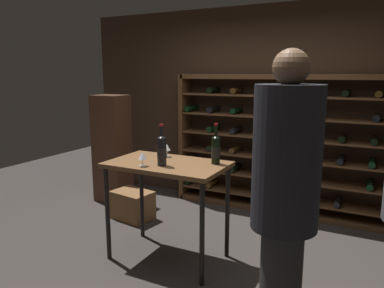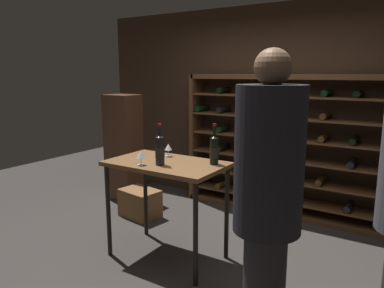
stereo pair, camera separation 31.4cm
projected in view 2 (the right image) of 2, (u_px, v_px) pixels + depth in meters
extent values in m
plane|color=#383330|center=(195.00, 264.00, 3.51)|extent=(9.87, 9.87, 0.00)
cube|color=#3D2B1E|center=(272.00, 109.00, 4.86)|extent=(5.35, 0.10, 2.67)
cube|color=brown|center=(197.00, 137.00, 5.32)|extent=(0.06, 0.32, 1.78)
cube|color=brown|center=(299.00, 77.00, 4.40)|extent=(2.89, 0.32, 0.06)
cube|color=brown|center=(292.00, 213.00, 4.73)|extent=(2.89, 0.32, 0.06)
cube|color=brown|center=(292.00, 200.00, 4.70)|extent=(2.81, 0.32, 0.02)
cylinder|color=black|center=(202.00, 180.00, 5.39)|extent=(0.08, 0.30, 0.08)
cylinder|color=#4C3314|center=(223.00, 184.00, 5.22)|extent=(0.08, 0.30, 0.08)
cylinder|color=black|center=(293.00, 196.00, 4.69)|extent=(0.08, 0.30, 0.08)
cylinder|color=black|center=(349.00, 206.00, 4.33)|extent=(0.08, 0.30, 0.08)
cube|color=brown|center=(293.00, 180.00, 4.65)|extent=(2.81, 0.32, 0.02)
cylinder|color=black|center=(202.00, 163.00, 5.34)|extent=(0.08, 0.30, 0.08)
cylinder|color=#4C3314|center=(223.00, 166.00, 5.17)|extent=(0.08, 0.30, 0.08)
cylinder|color=black|center=(245.00, 169.00, 4.99)|extent=(0.08, 0.30, 0.08)
cylinder|color=black|center=(268.00, 172.00, 4.81)|extent=(0.08, 0.30, 0.08)
cylinder|color=#4C3314|center=(294.00, 176.00, 4.64)|extent=(0.08, 0.30, 0.08)
cylinder|color=#4C3314|center=(321.00, 180.00, 4.46)|extent=(0.08, 0.30, 0.08)
cylinder|color=black|center=(383.00, 190.00, 4.10)|extent=(0.08, 0.30, 0.08)
cube|color=brown|center=(295.00, 160.00, 4.60)|extent=(2.81, 0.32, 0.02)
cylinder|color=black|center=(223.00, 147.00, 5.12)|extent=(0.08, 0.30, 0.08)
cylinder|color=#4C3314|center=(245.00, 150.00, 4.94)|extent=(0.08, 0.30, 0.08)
cylinder|color=black|center=(295.00, 156.00, 4.59)|extent=(0.08, 0.30, 0.08)
cylinder|color=black|center=(352.00, 163.00, 4.23)|extent=(0.08, 0.30, 0.08)
cube|color=brown|center=(296.00, 140.00, 4.55)|extent=(2.81, 0.32, 0.02)
cylinder|color=black|center=(223.00, 129.00, 5.07)|extent=(0.08, 0.30, 0.08)
cylinder|color=black|center=(246.00, 131.00, 4.89)|extent=(0.08, 0.30, 0.08)
cylinder|color=black|center=(270.00, 133.00, 4.71)|extent=(0.08, 0.30, 0.08)
cylinder|color=black|center=(296.00, 135.00, 4.54)|extent=(0.08, 0.30, 0.08)
cylinder|color=#4C3314|center=(324.00, 138.00, 4.36)|extent=(0.08, 0.30, 0.08)
cylinder|color=black|center=(354.00, 140.00, 4.18)|extent=(0.08, 0.30, 0.08)
cube|color=brown|center=(297.00, 118.00, 4.50)|extent=(2.81, 0.32, 0.02)
cylinder|color=black|center=(203.00, 108.00, 5.19)|extent=(0.08, 0.30, 0.08)
cylinder|color=black|center=(224.00, 110.00, 5.02)|extent=(0.08, 0.30, 0.08)
cylinder|color=black|center=(246.00, 111.00, 4.84)|extent=(0.08, 0.30, 0.08)
cylinder|color=#4C3314|center=(271.00, 112.00, 4.66)|extent=(0.08, 0.30, 0.08)
cylinder|color=#4C3314|center=(325.00, 116.00, 4.31)|extent=(0.08, 0.30, 0.08)
cube|color=brown|center=(298.00, 97.00, 4.45)|extent=(2.81, 0.32, 0.02)
cylinder|color=black|center=(224.00, 90.00, 4.97)|extent=(0.08, 0.30, 0.08)
cylinder|color=#4C3314|center=(247.00, 91.00, 4.79)|extent=(0.08, 0.30, 0.08)
cylinder|color=#4C3314|center=(272.00, 91.00, 4.61)|extent=(0.08, 0.30, 0.08)
cylinder|color=black|center=(327.00, 93.00, 4.26)|extent=(0.08, 0.30, 0.08)
cylinder|color=black|center=(358.00, 94.00, 4.08)|extent=(0.08, 0.30, 0.08)
cube|color=brown|center=(166.00, 164.00, 3.49)|extent=(1.11, 0.67, 0.04)
cylinder|color=black|center=(108.00, 211.00, 3.61)|extent=(0.04, 0.04, 0.93)
cylinder|color=black|center=(196.00, 235.00, 3.08)|extent=(0.04, 0.04, 0.93)
cylinder|color=black|center=(146.00, 195.00, 4.08)|extent=(0.04, 0.04, 0.93)
cylinder|color=black|center=(227.00, 213.00, 3.55)|extent=(0.04, 0.04, 0.93)
cylinder|color=black|center=(269.00, 160.00, 2.21)|extent=(0.42, 0.42, 0.90)
sphere|color=brown|center=(273.00, 67.00, 2.11)|extent=(0.22, 0.22, 0.22)
cube|color=brown|center=(140.00, 203.00, 4.65)|extent=(0.53, 0.41, 0.35)
cube|color=#4C2D1E|center=(124.00, 147.00, 5.26)|extent=(0.44, 0.36, 1.50)
cylinder|color=black|center=(214.00, 151.00, 3.38)|extent=(0.08, 0.08, 0.25)
cone|color=black|center=(214.00, 137.00, 3.35)|extent=(0.08, 0.08, 0.03)
cylinder|color=black|center=(214.00, 131.00, 3.34)|extent=(0.03, 0.03, 0.09)
cylinder|color=maroon|center=(215.00, 125.00, 3.33)|extent=(0.03, 0.03, 0.02)
cylinder|color=black|center=(214.00, 153.00, 3.38)|extent=(0.08, 0.08, 0.09)
cylinder|color=black|center=(160.00, 151.00, 3.35)|extent=(0.08, 0.08, 0.26)
cone|color=black|center=(160.00, 136.00, 3.32)|extent=(0.08, 0.08, 0.03)
cylinder|color=black|center=(160.00, 130.00, 3.31)|extent=(0.03, 0.03, 0.08)
cylinder|color=maroon|center=(159.00, 125.00, 3.30)|extent=(0.03, 0.03, 0.02)
cylinder|color=black|center=(160.00, 153.00, 3.35)|extent=(0.09, 0.09, 0.10)
cylinder|color=silver|center=(141.00, 165.00, 3.36)|extent=(0.07, 0.07, 0.00)
cylinder|color=silver|center=(141.00, 161.00, 3.36)|extent=(0.01, 0.01, 0.06)
cone|color=silver|center=(141.00, 154.00, 3.35)|extent=(0.08, 0.08, 0.07)
cylinder|color=#590A14|center=(141.00, 156.00, 3.35)|extent=(0.04, 0.04, 0.02)
cylinder|color=silver|center=(168.00, 156.00, 3.72)|extent=(0.07, 0.07, 0.00)
cylinder|color=silver|center=(168.00, 153.00, 3.71)|extent=(0.01, 0.01, 0.06)
cone|color=silver|center=(168.00, 147.00, 3.70)|extent=(0.07, 0.07, 0.06)
cylinder|color=#590A14|center=(168.00, 148.00, 3.70)|extent=(0.04, 0.04, 0.02)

